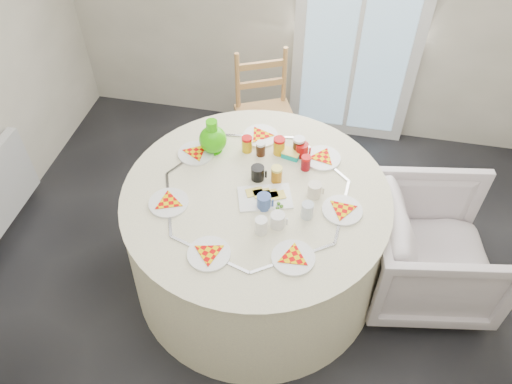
% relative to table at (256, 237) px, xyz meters
% --- Properties ---
extents(floor, '(4.00, 4.00, 0.00)m').
position_rel_table_xyz_m(floor, '(0.07, -0.29, -0.38)').
color(floor, black).
rests_on(floor, ground).
extents(glass_door, '(1.00, 0.08, 2.10)m').
position_rel_table_xyz_m(glass_door, '(0.47, 1.66, 0.68)').
color(glass_door, silver).
rests_on(glass_door, floor).
extents(table, '(1.65, 1.65, 0.83)m').
position_rel_table_xyz_m(table, '(0.00, 0.00, 0.00)').
color(table, beige).
rests_on(table, floor).
extents(wooden_chair, '(0.57, 0.56, 0.98)m').
position_rel_table_xyz_m(wooden_chair, '(-0.15, 1.11, 0.09)').
color(wooden_chair, '#AA7943').
rests_on(wooden_chair, floor).
extents(armchair, '(0.87, 0.91, 0.82)m').
position_rel_table_xyz_m(armchair, '(1.11, 0.12, 0.02)').
color(armchair, silver).
rests_on(armchair, floor).
extents(place_settings, '(1.56, 1.56, 0.02)m').
position_rel_table_xyz_m(place_settings, '(0.00, 0.00, 0.40)').
color(place_settings, beige).
rests_on(place_settings, table).
extents(jar_cluster, '(0.47, 0.29, 0.13)m').
position_rel_table_xyz_m(jar_cluster, '(0.05, 0.31, 0.45)').
color(jar_cluster, '#AB511E').
rests_on(jar_cluster, table).
extents(butter_tub, '(0.13, 0.10, 0.04)m').
position_rel_table_xyz_m(butter_tub, '(0.15, 0.35, 0.41)').
color(butter_tub, '#06AFA6').
rests_on(butter_tub, table).
extents(green_pitcher, '(0.20, 0.20, 0.23)m').
position_rel_table_xyz_m(green_pitcher, '(-0.34, 0.32, 0.49)').
color(green_pitcher, '#2FBE05').
rests_on(green_pitcher, table).
extents(cheese_platter, '(0.35, 0.28, 0.04)m').
position_rel_table_xyz_m(cheese_platter, '(0.06, -0.03, 0.40)').
color(cheese_platter, white).
rests_on(cheese_platter, table).
extents(mugs_glasses, '(0.71, 0.71, 0.11)m').
position_rel_table_xyz_m(mugs_glasses, '(0.17, 0.00, 0.44)').
color(mugs_glasses, '#B0ACAC').
rests_on(mugs_glasses, table).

